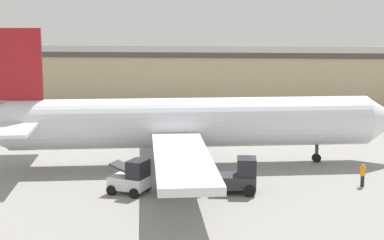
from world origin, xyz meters
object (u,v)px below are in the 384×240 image
(baggage_tug, at_px, (238,177))
(belt_loader_truck, at_px, (132,178))
(ground_crew_worker, at_px, (363,174))
(airplane, at_px, (181,124))

(baggage_tug, bearing_deg, belt_loader_truck, -175.02)
(ground_crew_worker, distance_m, belt_loader_truck, 16.05)
(airplane, distance_m, baggage_tug, 8.81)
(airplane, height_order, belt_loader_truck, airplane)
(baggage_tug, bearing_deg, airplane, 121.70)
(airplane, distance_m, ground_crew_worker, 14.38)
(baggage_tug, distance_m, belt_loader_truck, 7.17)
(baggage_tug, height_order, belt_loader_truck, baggage_tug)
(belt_loader_truck, bearing_deg, baggage_tug, 24.80)
(airplane, relative_size, belt_loader_truck, 12.36)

